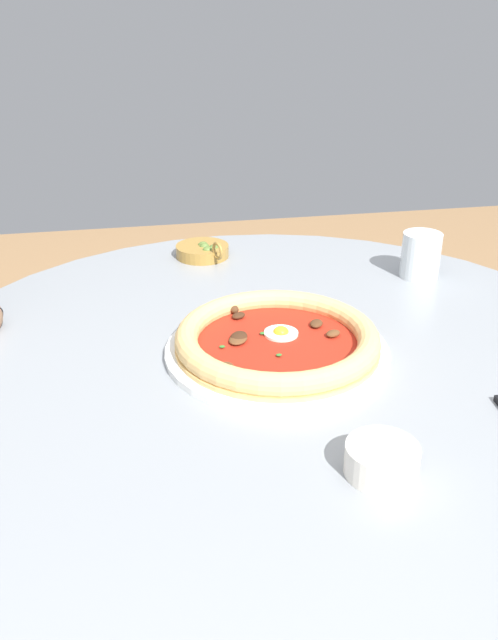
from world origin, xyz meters
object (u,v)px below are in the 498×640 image
at_px(dining_table, 275,438).
at_px(olive_pan, 203,251).
at_px(ramekin_capers, 382,459).
at_px(water_glass, 420,258).
at_px(pizza_on_plate, 274,341).

xyz_separation_m(dining_table, olive_pan, (0.05, -0.41, 0.16)).
height_order(dining_table, ramekin_capers, ramekin_capers).
distance_m(ramekin_capers, olive_pan, 0.69).
xyz_separation_m(dining_table, water_glass, (-0.31, -0.23, 0.18)).
bearing_deg(water_glass, olive_pan, -25.10).
height_order(water_glass, ramekin_capers, water_glass).
height_order(pizza_on_plate, water_glass, water_glass).
bearing_deg(dining_table, olive_pan, -82.72).
bearing_deg(pizza_on_plate, water_glass, -143.90).
bearing_deg(olive_pan, water_glass, 154.90).
xyz_separation_m(water_glass, olive_pan, (0.37, -0.17, -0.02)).
height_order(pizza_on_plate, olive_pan, olive_pan).
distance_m(dining_table, water_glass, 0.43).
xyz_separation_m(pizza_on_plate, olive_pan, (0.05, -0.40, -0.01)).
distance_m(dining_table, olive_pan, 0.44).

